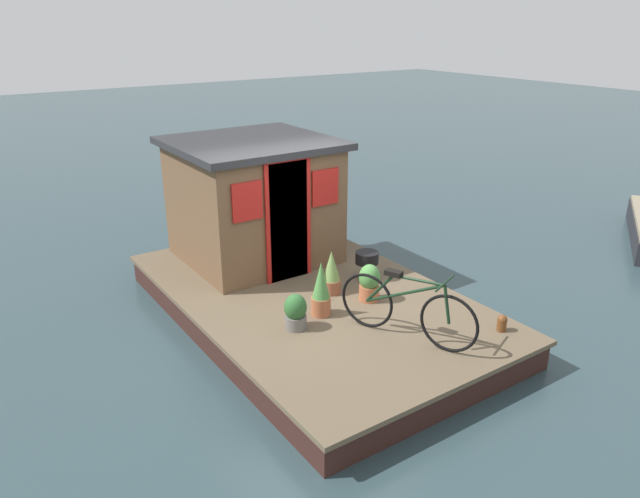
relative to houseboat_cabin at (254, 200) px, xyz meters
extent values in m
plane|color=#2D4247|center=(-1.58, 0.00, -1.32)|extent=(60.00, 60.00, 0.00)
cube|color=brown|center=(-1.58, 0.00, -0.96)|extent=(5.38, 3.28, 0.06)
cube|color=#381E19|center=(-1.58, 0.00, -1.15)|extent=(5.27, 3.22, 0.34)
cube|color=brown|center=(0.01, 0.00, -0.06)|extent=(1.97, 2.07, 1.73)
cube|color=#28282B|center=(0.01, 0.00, 0.86)|extent=(2.17, 2.27, 0.10)
cube|color=maroon|center=(-0.99, 0.00, -0.08)|extent=(0.04, 0.60, 1.70)
cube|color=red|center=(-1.00, 0.00, -0.03)|extent=(0.03, 0.72, 1.80)
cube|color=red|center=(-0.99, -0.62, 0.32)|extent=(0.03, 0.44, 0.52)
cube|color=red|center=(-0.99, 0.62, 0.32)|extent=(0.03, 0.44, 0.52)
torus|color=black|center=(-3.70, -0.42, -0.58)|extent=(0.65, 0.29, 0.69)
torus|color=black|center=(-2.74, -0.02, -0.58)|extent=(0.65, 0.29, 0.69)
cylinder|color=black|center=(-3.18, -0.20, -0.36)|extent=(0.91, 0.40, 0.47)
cylinder|color=black|center=(-3.33, -0.27, -0.16)|extent=(0.59, 0.27, 0.06)
cylinder|color=black|center=(-2.89, -0.09, -0.38)|extent=(0.35, 0.17, 0.43)
cylinder|color=black|center=(-3.66, -0.40, -0.36)|extent=(0.12, 0.08, 0.45)
cube|color=black|center=(-3.04, -0.15, -0.14)|extent=(0.22, 0.17, 0.06)
cylinder|color=black|center=(-3.62, -0.39, -0.11)|extent=(0.21, 0.47, 0.02)
cylinder|color=slate|center=(-2.29, 0.71, -0.84)|extent=(0.26, 0.26, 0.16)
ellipsoid|color=#2D602D|center=(-2.29, 0.71, -0.65)|extent=(0.27, 0.27, 0.33)
cylinder|color=#935138|center=(-1.73, -0.22, -0.83)|extent=(0.26, 0.26, 0.19)
cone|color=#70934C|center=(-1.73, -0.22, -0.53)|extent=(0.23, 0.23, 0.41)
cylinder|color=#B2603D|center=(-2.19, -0.50, -0.82)|extent=(0.27, 0.27, 0.21)
ellipsoid|color=#4C8942|center=(-2.19, -0.50, -0.60)|extent=(0.28, 0.28, 0.35)
cylinder|color=#B2603D|center=(-2.18, 0.26, -0.81)|extent=(0.25, 0.25, 0.24)
cone|color=#4C8942|center=(-2.18, 0.26, -0.45)|extent=(0.22, 0.22, 0.48)
cylinder|color=black|center=(-1.62, -0.91, -0.61)|extent=(0.33, 0.33, 0.17)
cylinder|color=black|center=(-1.62, -0.91, -0.81)|extent=(0.04, 0.04, 0.23)
cylinder|color=black|center=(-1.62, -0.91, -0.92)|extent=(0.23, 0.23, 0.02)
cylinder|color=brown|center=(-3.73, -1.29, -0.85)|extent=(0.11, 0.11, 0.15)
sphere|color=brown|center=(-3.73, -1.29, -0.78)|extent=(0.12, 0.12, 0.12)
camera|label=1|loc=(-7.71, 4.04, 2.59)|focal=33.49mm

